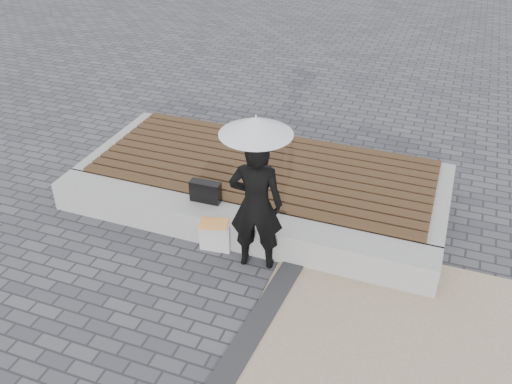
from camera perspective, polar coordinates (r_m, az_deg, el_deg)
ground at (r=5.96m, az=-8.59°, el=-13.67°), size 80.00×80.00×0.00m
seating_ledge at (r=6.89m, az=-2.52°, el=-3.56°), size 5.00×0.45×0.40m
timber_platform at (r=7.82m, az=0.87°, el=1.32°), size 5.00×2.00×0.40m
timber_decking at (r=7.71m, az=0.89°, el=2.72°), size 4.60×2.00×0.04m
woman at (r=6.15m, az=0.00°, el=-1.31°), size 0.68×0.52×1.66m
parasol at (r=5.66m, az=0.00°, el=6.87°), size 0.78×0.78×1.00m
handbag at (r=6.95m, az=-5.22°, el=0.04°), size 0.39×0.15×0.28m
canvas_tote at (r=6.76m, az=-4.15°, el=-4.44°), size 0.40×0.20×0.40m
magazine at (r=6.60m, az=-4.40°, el=-3.26°), size 0.40×0.33×0.01m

